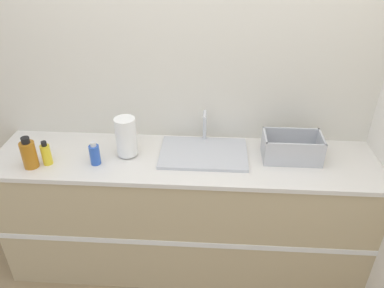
% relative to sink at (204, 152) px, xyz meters
% --- Properties ---
extents(wall_back, '(4.85, 0.06, 2.60)m').
position_rel_sink_xyz_m(wall_back, '(-0.12, 0.26, 0.35)').
color(wall_back, beige).
rests_on(wall_back, ground_plane).
extents(counter_cabinet, '(2.47, 0.58, 0.93)m').
position_rel_sink_xyz_m(counter_cabinet, '(-0.12, -0.05, -0.48)').
color(counter_cabinet, tan).
rests_on(counter_cabinet, ground_plane).
extents(sink, '(0.56, 0.38, 0.24)m').
position_rel_sink_xyz_m(sink, '(0.00, 0.00, 0.00)').
color(sink, silver).
rests_on(sink, counter_cabinet).
extents(paper_towel_roll, '(0.13, 0.13, 0.26)m').
position_rel_sink_xyz_m(paper_towel_roll, '(-0.49, -0.04, 0.12)').
color(paper_towel_roll, '#4C4C51').
rests_on(paper_towel_roll, counter_cabinet).
extents(dish_rack, '(0.36, 0.21, 0.16)m').
position_rel_sink_xyz_m(dish_rack, '(0.55, -0.01, 0.05)').
color(dish_rack, '#B7BABF').
rests_on(dish_rack, counter_cabinet).
extents(bottle_yellow, '(0.06, 0.06, 0.16)m').
position_rel_sink_xyz_m(bottle_yellow, '(-0.96, -0.17, 0.05)').
color(bottle_yellow, yellow).
rests_on(bottle_yellow, counter_cabinet).
extents(bottle_blue, '(0.06, 0.06, 0.15)m').
position_rel_sink_xyz_m(bottle_blue, '(-0.66, -0.15, 0.05)').
color(bottle_blue, '#2D56B7').
rests_on(bottle_blue, counter_cabinet).
extents(bottle_amber, '(0.09, 0.09, 0.20)m').
position_rel_sink_xyz_m(bottle_amber, '(-1.05, -0.21, 0.07)').
color(bottle_amber, '#B26B19').
rests_on(bottle_amber, counter_cabinet).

